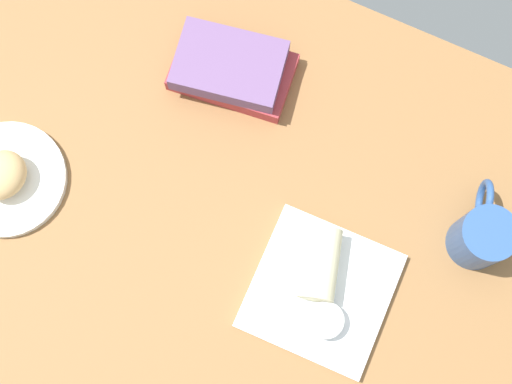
{
  "coord_description": "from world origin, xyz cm",
  "views": [
    {
      "loc": [
        15.08,
        -20.87,
        123.63
      ],
      "look_at": [
        3.17,
        4.58,
        7.0
      ],
      "focal_mm": 50.71,
      "sensor_mm": 36.0,
      "label": 1
    }
  ],
  "objects": [
    {
      "name": "dining_table",
      "position": [
        0.0,
        0.0,
        2.0
      ],
      "size": [
        110.0,
        90.0,
        4.0
      ],
      "primitive_type": "cube",
      "color": "olive",
      "rests_on": "ground"
    },
    {
      "name": "breakfast_wrap",
      "position": [
        17.67,
        -2.13,
        8.56
      ],
      "size": [
        8.85,
        12.7,
        5.92
      ],
      "primitive_type": "cylinder",
      "rotation": [
        1.57,
        0.0,
        3.42
      ],
      "color": "beige",
      "rests_on": "square_plate"
    },
    {
      "name": "book_stack",
      "position": [
        -10.05,
        22.62,
        7.16
      ],
      "size": [
        21.99,
        15.53,
        6.52
      ],
      "color": "#A53338",
      "rests_on": "dining_table"
    },
    {
      "name": "scone_pastry",
      "position": [
        -36.15,
        -10.89,
        8.09
      ],
      "size": [
        9.02,
        9.7,
        5.38
      ],
      "primitive_type": "ellipsoid",
      "rotation": [
        0.0,
        0.0,
        1.44
      ],
      "color": "tan",
      "rests_on": "round_plate"
    },
    {
      "name": "square_plate",
      "position": [
        19.62,
        -5.55,
        4.8
      ],
      "size": [
        22.51,
        22.51,
        1.6
      ],
      "primitive_type": "cube",
      "rotation": [
        0.0,
        0.0,
        0.03
      ],
      "color": "white",
      "rests_on": "dining_table"
    },
    {
      "name": "round_plate",
      "position": [
        -36.42,
        -10.85,
        4.7
      ],
      "size": [
        20.23,
        20.23,
        1.4
      ],
      "primitive_type": "cylinder",
      "color": "white",
      "rests_on": "dining_table"
    },
    {
      "name": "coffee_mug",
      "position": [
        39.35,
        12.99,
        9.19
      ],
      "size": [
        9.05,
        14.14,
        10.16
      ],
      "color": "#2D518C",
      "rests_on": "dining_table"
    },
    {
      "name": "sauce_cup",
      "position": [
        22.07,
        -9.84,
        6.93
      ],
      "size": [
        5.93,
        5.93,
        2.48
      ],
      "color": "silver",
      "rests_on": "square_plate"
    }
  ]
}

